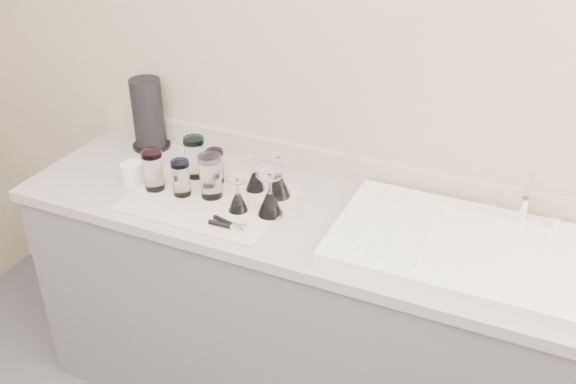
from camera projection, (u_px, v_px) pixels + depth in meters
The scene contains 15 objects.
counter_unit at pixel (301, 313), 2.42m from camera, with size 2.06×0.62×0.90m.
sink_unit at pixel (466, 246), 1.99m from camera, with size 0.82×0.50×0.22m.
dish_towel at pixel (210, 198), 2.27m from camera, with size 0.55×0.42×0.01m, color silver.
tumbler_cyan at pixel (195, 157), 2.37m from camera, with size 0.08×0.08×0.16m.
tumbler_purple at pixel (215, 166), 2.33m from camera, with size 0.06×0.06×0.13m.
tumbler_magenta at pixel (153, 170), 2.28m from camera, with size 0.08×0.08×0.15m.
tumbler_blue at pixel (181, 178), 2.25m from camera, with size 0.07×0.07×0.13m.
tumbler_lavender at pixel (211, 176), 2.24m from camera, with size 0.08×0.08×0.16m.
goblet_back_left at pixel (255, 179), 2.30m from camera, with size 0.07×0.07×0.13m.
goblet_back_right at pixel (278, 183), 2.25m from camera, with size 0.09×0.09×0.16m.
goblet_front_left at pixel (238, 200), 2.17m from camera, with size 0.07×0.07×0.12m.
goblet_front_right at pixel (270, 201), 2.15m from camera, with size 0.09×0.09×0.16m.
can_opener at pixel (229, 225), 2.10m from camera, with size 0.14×0.05×0.02m.
white_mug at pixel (132, 174), 2.35m from camera, with size 0.12×0.11×0.08m.
paper_towel_roll at pixel (148, 115), 2.56m from camera, with size 0.15×0.15×0.29m.
Camera 1 is at (0.72, -0.51, 2.07)m, focal length 40.00 mm.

